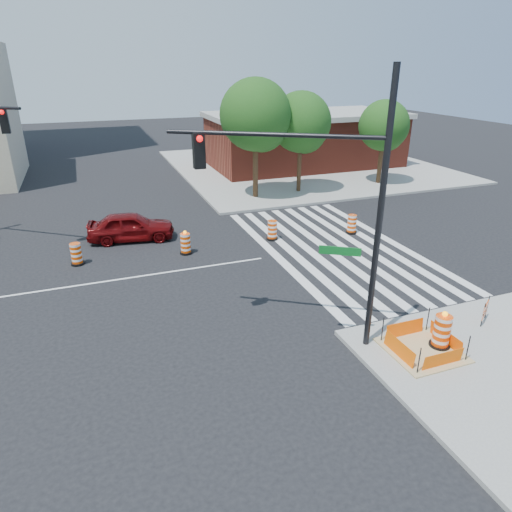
# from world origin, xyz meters

# --- Properties ---
(ground) EXTENTS (120.00, 120.00, 0.00)m
(ground) POSITION_xyz_m (0.00, 0.00, 0.00)
(ground) COLOR black
(ground) RESTS_ON ground
(sidewalk_ne) EXTENTS (22.00, 22.00, 0.15)m
(sidewalk_ne) POSITION_xyz_m (18.00, 18.00, 0.07)
(sidewalk_ne) COLOR gray
(sidewalk_ne) RESTS_ON ground
(crosswalk_east) EXTENTS (6.75, 13.50, 0.01)m
(crosswalk_east) POSITION_xyz_m (10.95, 0.00, 0.01)
(crosswalk_east) COLOR silver
(crosswalk_east) RESTS_ON ground
(lane_centerline) EXTENTS (14.00, 0.12, 0.01)m
(lane_centerline) POSITION_xyz_m (0.00, 0.00, 0.01)
(lane_centerline) COLOR silver
(lane_centerline) RESTS_ON ground
(excavation_pit) EXTENTS (2.20, 2.20, 0.90)m
(excavation_pit) POSITION_xyz_m (9.00, -9.00, 0.22)
(excavation_pit) COLOR tan
(excavation_pit) RESTS_ON ground
(brick_storefront) EXTENTS (16.50, 8.50, 4.60)m
(brick_storefront) POSITION_xyz_m (18.00, 18.00, 2.32)
(brick_storefront) COLOR maroon
(brick_storefront) RESTS_ON ground
(red_coupe) EXTENTS (4.57, 2.40, 1.48)m
(red_coupe) POSITION_xyz_m (1.56, 4.65, 0.74)
(red_coupe) COLOR #5A0709
(red_coupe) RESTS_ON ground
(signal_pole_se) EXTENTS (5.49, 3.53, 8.45)m
(signal_pole_se) POSITION_xyz_m (6.08, -7.08, 5.17)
(signal_pole_se) COLOR black
(signal_pole_se) RESTS_ON ground
(pit_drum) EXTENTS (0.66, 0.66, 1.30)m
(pit_drum) POSITION_xyz_m (9.67, -9.01, 0.69)
(pit_drum) COLOR black
(pit_drum) RESTS_ON ground
(barricade) EXTENTS (0.66, 0.45, 0.90)m
(barricade) POSITION_xyz_m (12.16, -8.34, 0.64)
(barricade) COLOR #E24304
(barricade) RESTS_ON ground
(tree_north_c) EXTENTS (4.58, 4.58, 7.78)m
(tree_north_c) POSITION_xyz_m (10.39, 9.79, 5.22)
(tree_north_c) COLOR #382314
(tree_north_c) RESTS_ON ground
(tree_north_d) EXTENTS (4.06, 4.06, 6.89)m
(tree_north_d) POSITION_xyz_m (13.75, 10.10, 4.63)
(tree_north_d) COLOR #382314
(tree_north_d) RESTS_ON ground
(tree_north_e) EXTENTS (3.65, 3.63, 6.18)m
(tree_north_e) POSITION_xyz_m (20.45, 10.15, 4.14)
(tree_north_e) COLOR #382314
(tree_north_e) RESTS_ON ground
(median_drum_2) EXTENTS (0.60, 0.60, 1.02)m
(median_drum_2) POSITION_xyz_m (-1.16, 2.30, 0.48)
(median_drum_2) COLOR black
(median_drum_2) RESTS_ON ground
(median_drum_3) EXTENTS (0.60, 0.60, 1.18)m
(median_drum_3) POSITION_xyz_m (3.80, 1.84, 0.49)
(median_drum_3) COLOR black
(median_drum_3) RESTS_ON ground
(median_drum_4) EXTENTS (0.60, 0.60, 1.02)m
(median_drum_4) POSITION_xyz_m (8.44, 2.14, 0.48)
(median_drum_4) COLOR black
(median_drum_4) RESTS_ON ground
(median_drum_5) EXTENTS (0.60, 0.60, 1.02)m
(median_drum_5) POSITION_xyz_m (12.84, 1.53, 0.48)
(median_drum_5) COLOR black
(median_drum_5) RESTS_ON ground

